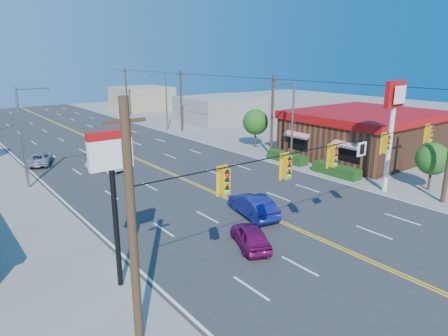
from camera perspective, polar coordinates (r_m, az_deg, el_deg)
ground at (r=23.23m, az=16.20°, el=-11.03°), size 160.00×160.00×0.00m
road at (r=37.60m, az=-8.95°, el=-0.24°), size 20.00×120.00×0.06m
signal_span at (r=21.45m, az=16.99°, el=0.65°), size 24.32×0.34×9.00m
kfc at (r=44.79m, az=19.36°, el=4.70°), size 16.30×12.40×4.70m
kfc_pylon at (r=32.61m, az=22.98°, el=7.11°), size 2.20×0.36×8.50m
pizza_hut_sign at (r=17.75m, az=-15.67°, el=-1.31°), size 1.90×0.30×6.85m
streetlight_se at (r=38.53m, az=9.58°, el=6.95°), size 2.55×0.25×8.00m
streetlight_ne at (r=57.46m, az=-8.42°, el=9.79°), size 2.55×0.25×8.00m
streetlight_sw at (r=34.93m, az=-26.65°, el=4.63°), size 2.55×0.25×8.00m
utility_pole_near at (r=42.33m, az=6.89°, el=7.38°), size 0.28×0.28×8.40m
utility_pole_mid at (r=56.49m, az=-6.13°, el=9.45°), size 0.28×0.28×8.40m
utility_pole_far at (r=72.38m, az=-13.77°, el=10.43°), size 0.28×0.28×8.40m
tree_kfc_rear at (r=46.27m, az=4.52°, el=6.56°), size 2.94×2.94×4.41m
tree_kfc_front at (r=34.98m, az=27.65°, el=1.15°), size 2.52×2.52×3.78m
bld_east_mid at (r=65.52m, az=-0.56°, el=8.44°), size 12.00×10.00×4.00m
bld_east_far at (r=82.64m, az=-11.65°, el=9.75°), size 10.00×10.00×4.40m
car_magenta at (r=22.27m, az=3.78°, el=-9.79°), size 2.84×4.00×1.27m
car_blue at (r=26.31m, az=4.15°, el=-5.46°), size 2.46×4.67×1.46m
car_white at (r=38.52m, az=-16.58°, el=0.67°), size 3.19×4.98×1.34m
car_silver at (r=42.58m, az=-24.81°, el=1.14°), size 3.37×4.67×1.18m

